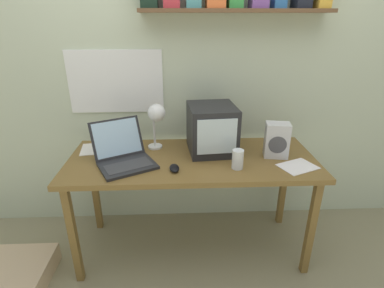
{
  "coord_description": "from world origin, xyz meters",
  "views": [
    {
      "loc": [
        -0.08,
        -1.81,
        1.63
      ],
      "look_at": [
        0.0,
        0.0,
        0.86
      ],
      "focal_mm": 28.0,
      "sensor_mm": 36.0,
      "label": 1
    }
  ],
  "objects_px": {
    "laptop": "(123,153)",
    "juice_glass": "(238,160)",
    "space_heater": "(277,140)",
    "computer_mouse": "(174,168)",
    "corner_desk": "(192,167)",
    "crt_monitor": "(212,129)",
    "desk_lamp": "(156,116)",
    "floor_cushion": "(14,275)",
    "loose_paper_near_laptop": "(298,166)",
    "loose_paper_near_monitor": "(102,148)"
  },
  "relations": [
    {
      "from": "laptop",
      "to": "juice_glass",
      "type": "xyz_separation_m",
      "value": [
        0.72,
        -0.12,
        -0.01
      ]
    },
    {
      "from": "space_heater",
      "to": "computer_mouse",
      "type": "xyz_separation_m",
      "value": [
        -0.68,
        -0.18,
        -0.1
      ]
    },
    {
      "from": "computer_mouse",
      "to": "corner_desk",
      "type": "bearing_deg",
      "value": 56.51
    },
    {
      "from": "space_heater",
      "to": "corner_desk",
      "type": "bearing_deg",
      "value": -170.06
    },
    {
      "from": "laptop",
      "to": "juice_glass",
      "type": "bearing_deg",
      "value": -36.46
    },
    {
      "from": "corner_desk",
      "to": "juice_glass",
      "type": "relative_size",
      "value": 13.45
    },
    {
      "from": "corner_desk",
      "to": "crt_monitor",
      "type": "height_order",
      "value": "crt_monitor"
    },
    {
      "from": "laptop",
      "to": "desk_lamp",
      "type": "relative_size",
      "value": 1.39
    },
    {
      "from": "laptop",
      "to": "floor_cushion",
      "type": "distance_m",
      "value": 1.08
    },
    {
      "from": "juice_glass",
      "to": "corner_desk",
      "type": "bearing_deg",
      "value": 149.46
    },
    {
      "from": "corner_desk",
      "to": "laptop",
      "type": "distance_m",
      "value": 0.47
    },
    {
      "from": "corner_desk",
      "to": "computer_mouse",
      "type": "xyz_separation_m",
      "value": [
        -0.12,
        -0.18,
        0.08
      ]
    },
    {
      "from": "crt_monitor",
      "to": "space_heater",
      "type": "relative_size",
      "value": 1.58
    },
    {
      "from": "space_heater",
      "to": "loose_paper_near_laptop",
      "type": "relative_size",
      "value": 0.87
    },
    {
      "from": "space_heater",
      "to": "floor_cushion",
      "type": "bearing_deg",
      "value": -160.77
    },
    {
      "from": "juice_glass",
      "to": "computer_mouse",
      "type": "distance_m",
      "value": 0.39
    },
    {
      "from": "corner_desk",
      "to": "floor_cushion",
      "type": "xyz_separation_m",
      "value": [
        -1.18,
        -0.29,
        -0.62
      ]
    },
    {
      "from": "loose_paper_near_laptop",
      "to": "desk_lamp",
      "type": "bearing_deg",
      "value": 162.2
    },
    {
      "from": "corner_desk",
      "to": "desk_lamp",
      "type": "height_order",
      "value": "desk_lamp"
    },
    {
      "from": "desk_lamp",
      "to": "floor_cushion",
      "type": "relative_size",
      "value": 0.78
    },
    {
      "from": "desk_lamp",
      "to": "space_heater",
      "type": "distance_m",
      "value": 0.82
    },
    {
      "from": "laptop",
      "to": "juice_glass",
      "type": "height_order",
      "value": "laptop"
    },
    {
      "from": "corner_desk",
      "to": "loose_paper_near_monitor",
      "type": "relative_size",
      "value": 5.29
    },
    {
      "from": "laptop",
      "to": "floor_cushion",
      "type": "xyz_separation_m",
      "value": [
        -0.73,
        -0.24,
        -0.75
      ]
    },
    {
      "from": "floor_cushion",
      "to": "laptop",
      "type": "bearing_deg",
      "value": 18.32
    },
    {
      "from": "loose_paper_near_laptop",
      "to": "floor_cushion",
      "type": "bearing_deg",
      "value": -176.03
    },
    {
      "from": "crt_monitor",
      "to": "juice_glass",
      "type": "height_order",
      "value": "crt_monitor"
    },
    {
      "from": "desk_lamp",
      "to": "space_heater",
      "type": "height_order",
      "value": "desk_lamp"
    },
    {
      "from": "crt_monitor",
      "to": "loose_paper_near_laptop",
      "type": "xyz_separation_m",
      "value": [
        0.52,
        -0.28,
        -0.16
      ]
    },
    {
      "from": "crt_monitor",
      "to": "floor_cushion",
      "type": "height_order",
      "value": "crt_monitor"
    },
    {
      "from": "laptop",
      "to": "juice_glass",
      "type": "relative_size",
      "value": 3.86
    },
    {
      "from": "crt_monitor",
      "to": "space_heater",
      "type": "xyz_separation_m",
      "value": [
        0.42,
        -0.11,
        -0.04
      ]
    },
    {
      "from": "desk_lamp",
      "to": "juice_glass",
      "type": "height_order",
      "value": "desk_lamp"
    },
    {
      "from": "crt_monitor",
      "to": "loose_paper_near_laptop",
      "type": "height_order",
      "value": "crt_monitor"
    },
    {
      "from": "juice_glass",
      "to": "loose_paper_near_monitor",
      "type": "xyz_separation_m",
      "value": [
        -0.92,
        0.34,
        -0.05
      ]
    },
    {
      "from": "laptop",
      "to": "floor_cushion",
      "type": "bearing_deg",
      "value": 170.91
    },
    {
      "from": "computer_mouse",
      "to": "loose_paper_near_laptop",
      "type": "distance_m",
      "value": 0.78
    },
    {
      "from": "laptop",
      "to": "space_heater",
      "type": "bearing_deg",
      "value": -24.59
    },
    {
      "from": "laptop",
      "to": "loose_paper_near_monitor",
      "type": "height_order",
      "value": "laptop"
    },
    {
      "from": "corner_desk",
      "to": "computer_mouse",
      "type": "height_order",
      "value": "computer_mouse"
    },
    {
      "from": "laptop",
      "to": "loose_paper_near_monitor",
      "type": "xyz_separation_m",
      "value": [
        -0.19,
        0.23,
        -0.06
      ]
    },
    {
      "from": "crt_monitor",
      "to": "space_heater",
      "type": "distance_m",
      "value": 0.44
    },
    {
      "from": "space_heater",
      "to": "loose_paper_near_laptop",
      "type": "height_order",
      "value": "space_heater"
    },
    {
      "from": "juice_glass",
      "to": "computer_mouse",
      "type": "height_order",
      "value": "juice_glass"
    },
    {
      "from": "crt_monitor",
      "to": "laptop",
      "type": "xyz_separation_m",
      "value": [
        -0.59,
        -0.16,
        -0.1
      ]
    },
    {
      "from": "laptop",
      "to": "loose_paper_near_monitor",
      "type": "relative_size",
      "value": 1.52
    },
    {
      "from": "computer_mouse",
      "to": "loose_paper_near_monitor",
      "type": "height_order",
      "value": "computer_mouse"
    },
    {
      "from": "computer_mouse",
      "to": "laptop",
      "type": "bearing_deg",
      "value": 158.71
    },
    {
      "from": "juice_glass",
      "to": "space_heater",
      "type": "bearing_deg",
      "value": 29.73
    },
    {
      "from": "space_heater",
      "to": "loose_paper_near_laptop",
      "type": "bearing_deg",
      "value": -49.76
    }
  ]
}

